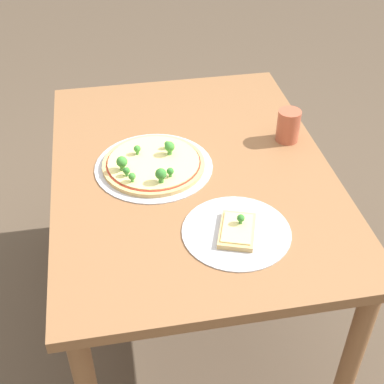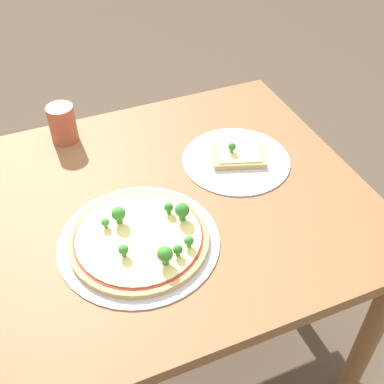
% 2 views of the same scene
% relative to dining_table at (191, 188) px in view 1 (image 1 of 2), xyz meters
% --- Properties ---
extents(ground_plane, '(8.00, 8.00, 0.00)m').
position_rel_dining_table_xyz_m(ground_plane, '(0.00, 0.00, -0.63)').
color(ground_plane, brown).
extents(dining_table, '(1.23, 0.90, 0.72)m').
position_rel_dining_table_xyz_m(dining_table, '(0.00, 0.00, 0.00)').
color(dining_table, brown).
rests_on(dining_table, ground_plane).
extents(pizza_tray_whole, '(0.39, 0.39, 0.07)m').
position_rel_dining_table_xyz_m(pizza_tray_whole, '(0.02, 0.12, 0.10)').
color(pizza_tray_whole, '#B7B7BC').
rests_on(pizza_tray_whole, dining_table).
extents(pizza_tray_slice, '(0.31, 0.31, 0.05)m').
position_rel_dining_table_xyz_m(pizza_tray_slice, '(-0.33, -0.07, 0.10)').
color(pizza_tray_slice, '#B7B7BC').
rests_on(pizza_tray_slice, dining_table).
extents(drinking_cup, '(0.08, 0.08, 0.11)m').
position_rel_dining_table_xyz_m(drinking_cup, '(0.10, -0.36, 0.15)').
color(drinking_cup, '#AD5138').
rests_on(drinking_cup, dining_table).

